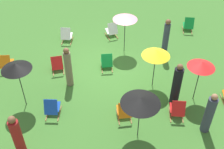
{
  "coord_description": "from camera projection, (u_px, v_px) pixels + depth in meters",
  "views": [
    {
      "loc": [
        0.55,
        10.03,
        7.93
      ],
      "look_at": [
        0.0,
        1.2,
        0.5
      ],
      "focal_mm": 45.6,
      "sensor_mm": 36.0,
      "label": 1
    }
  ],
  "objects": [
    {
      "name": "umbrella_1",
      "position": [
        156.0,
        53.0,
        10.73
      ],
      "size": [
        1.09,
        1.09,
        1.8
      ],
      "color": "black",
      "rests_on": "ground"
    },
    {
      "name": "person_3",
      "position": [
        68.0,
        68.0,
        11.3
      ],
      "size": [
        0.39,
        0.39,
        1.81
      ],
      "rotation": [
        0.0,
        0.0,
        2.63
      ],
      "color": "#72664C",
      "rests_on": "ground"
    },
    {
      "name": "ground_plane",
      "position": [
        110.0,
        66.0,
        12.79
      ],
      "size": [
        40.0,
        40.0,
        0.0
      ],
      "primitive_type": "plane",
      "color": "#386B28"
    },
    {
      "name": "deckchair_12",
      "position": [
        188.0,
        25.0,
        14.85
      ],
      "size": [
        0.6,
        0.83,
        0.83
      ],
      "rotation": [
        0.0,
        0.0,
        -0.17
      ],
      "color": "olive",
      "rests_on": "ground"
    },
    {
      "name": "umbrella_0",
      "position": [
        202.0,
        65.0,
        10.12
      ],
      "size": [
        1.0,
        1.0,
        1.82
      ],
      "color": "black",
      "rests_on": "ground"
    },
    {
      "name": "umbrella_3",
      "position": [
        16.0,
        67.0,
        9.78
      ],
      "size": [
        1.07,
        1.07,
        1.98
      ],
      "color": "black",
      "rests_on": "ground"
    },
    {
      "name": "umbrella_2",
      "position": [
        141.0,
        101.0,
        8.75
      ],
      "size": [
        1.27,
        1.27,
        1.81
      ],
      "color": "black",
      "rests_on": "ground"
    },
    {
      "name": "deckchair_7",
      "position": [
        177.0,
        109.0,
        10.26
      ],
      "size": [
        0.57,
        0.81,
        0.83
      ],
      "rotation": [
        0.0,
        0.0,
        -0.12
      ],
      "color": "olive",
      "rests_on": "ground"
    },
    {
      "name": "person_4",
      "position": [
        17.0,
        137.0,
        8.77
      ],
      "size": [
        0.45,
        0.45,
        1.73
      ],
      "rotation": [
        0.0,
        0.0,
        4.01
      ],
      "color": "maroon",
      "rests_on": "ground"
    },
    {
      "name": "deckchair_4",
      "position": [
        67.0,
        35.0,
        14.07
      ],
      "size": [
        0.58,
        0.82,
        0.83
      ],
      "rotation": [
        0.0,
        0.0,
        -0.14
      ],
      "color": "olive",
      "rests_on": "ground"
    },
    {
      "name": "person_0",
      "position": [
        209.0,
        114.0,
        9.5
      ],
      "size": [
        0.45,
        0.45,
        1.71
      ],
      "rotation": [
        0.0,
        0.0,
        2.49
      ],
      "color": "#333847",
      "rests_on": "ground"
    },
    {
      "name": "deckchair_5",
      "position": [
        57.0,
        64.0,
        12.28
      ],
      "size": [
        0.59,
        0.83,
        0.83
      ],
      "rotation": [
        0.0,
        0.0,
        0.16
      ],
      "color": "olive",
      "rests_on": "ground"
    },
    {
      "name": "person_2",
      "position": [
        176.0,
        86.0,
        10.45
      ],
      "size": [
        0.48,
        0.48,
        1.88
      ],
      "rotation": [
        0.0,
        0.0,
        0.76
      ],
      "color": "black",
      "rests_on": "ground"
    },
    {
      "name": "umbrella_4",
      "position": [
        125.0,
        17.0,
        12.5
      ],
      "size": [
        1.1,
        1.1,
        1.97
      ],
      "color": "black",
      "rests_on": "ground"
    },
    {
      "name": "deckchair_11",
      "position": [
        124.0,
        111.0,
        10.2
      ],
      "size": [
        0.53,
        0.79,
        0.83
      ],
      "rotation": [
        0.0,
        0.0,
        0.07
      ],
      "color": "olive",
      "rests_on": "ground"
    },
    {
      "name": "person_1",
      "position": [
        166.0,
        39.0,
        12.8
      ],
      "size": [
        0.36,
        0.36,
        1.91
      ],
      "rotation": [
        0.0,
        0.0,
        0.43
      ],
      "color": "#333847",
      "rests_on": "ground"
    },
    {
      "name": "deckchair_9",
      "position": [
        6.0,
        63.0,
        12.34
      ],
      "size": [
        0.49,
        0.77,
        0.83
      ],
      "rotation": [
        0.0,
        0.0,
        -0.02
      ],
      "color": "olive",
      "rests_on": "ground"
    },
    {
      "name": "deckchair_14",
      "position": [
        52.0,
        108.0,
        10.32
      ],
      "size": [
        0.55,
        0.8,
        0.83
      ],
      "rotation": [
        0.0,
        0.0,
        -0.1
      ],
      "color": "olive",
      "rests_on": "ground"
    },
    {
      "name": "deckchair_0",
      "position": [
        112.0,
        30.0,
        14.43
      ],
      "size": [
        0.67,
        0.86,
        0.83
      ],
      "rotation": [
        0.0,
        0.0,
        0.29
      ],
      "color": "olive",
      "rests_on": "ground"
    },
    {
      "name": "deckchair_3",
      "position": [
        107.0,
        62.0,
        12.41
      ],
      "size": [
        0.5,
        0.78,
        0.83
      ],
      "rotation": [
        0.0,
        0.0,
        0.04
      ],
      "color": "olive",
      "rests_on": "ground"
    }
  ]
}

